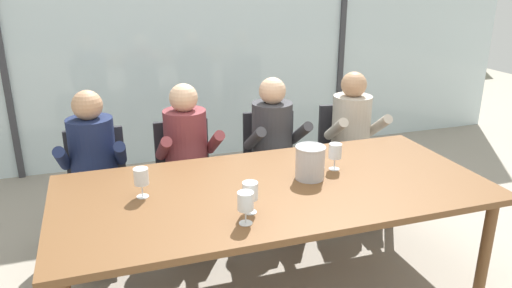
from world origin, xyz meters
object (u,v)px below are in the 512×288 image
at_px(person_charcoal_jacket, 275,144).
at_px(person_beige_jumper, 355,135).
at_px(ice_bucket_primary, 310,162).
at_px(chair_center, 270,158).
at_px(wine_glass_near_bucket, 250,192).
at_px(wine_glass_by_left_taster, 141,178).
at_px(person_navy_polo, 93,164).
at_px(chair_near_curtain, 98,180).
at_px(wine_glass_by_right_taster, 335,152).
at_px(dining_table, 274,194).
at_px(person_maroon_top, 189,153).
at_px(wine_glass_center_pour, 246,203).
at_px(chair_right_of_center, 345,148).
at_px(chair_left_of_center, 185,169).

bearing_deg(person_charcoal_jacket, person_beige_jumper, -2.15).
distance_m(person_charcoal_jacket, ice_bucket_primary, 0.85).
xyz_separation_m(chair_center, wine_glass_near_bucket, (-0.59, -1.29, 0.35)).
bearing_deg(wine_glass_by_left_taster, ice_bucket_primary, -3.30).
relative_size(person_navy_polo, person_charcoal_jacket, 1.00).
height_order(person_charcoal_jacket, ice_bucket_primary, person_charcoal_jacket).
xyz_separation_m(person_navy_polo, wine_glass_near_bucket, (0.79, -1.15, 0.18)).
relative_size(chair_near_curtain, person_charcoal_jacket, 0.73).
height_order(ice_bucket_primary, wine_glass_by_right_taster, ice_bucket_primary).
bearing_deg(wine_glass_by_right_taster, dining_table, -164.77).
distance_m(dining_table, wine_glass_near_bucket, 0.41).
bearing_deg(dining_table, chair_near_curtain, 135.72).
relative_size(person_beige_jumper, wine_glass_by_left_taster, 6.78).
bearing_deg(person_maroon_top, person_beige_jumper, -2.72).
xyz_separation_m(person_charcoal_jacket, wine_glass_by_left_taster, (-1.10, -0.77, 0.18)).
relative_size(person_charcoal_jacket, wine_glass_by_left_taster, 6.78).
height_order(dining_table, chair_center, chair_center).
xyz_separation_m(person_maroon_top, wine_glass_by_left_taster, (-0.41, -0.77, 0.18)).
xyz_separation_m(wine_glass_by_left_taster, wine_glass_by_right_taster, (1.23, 0.03, 0.00)).
bearing_deg(wine_glass_center_pour, chair_right_of_center, 46.48).
height_order(chair_right_of_center, wine_glass_near_bucket, wine_glass_near_bucket).
bearing_deg(wine_glass_by_left_taster, wine_glass_by_right_taster, 1.22).
xyz_separation_m(person_maroon_top, ice_bucket_primary, (0.60, -0.83, 0.17)).
height_order(person_navy_polo, ice_bucket_primary, person_navy_polo).
distance_m(chair_near_curtain, wine_glass_center_pour, 1.58).
relative_size(person_charcoal_jacket, wine_glass_by_right_taster, 6.78).
distance_m(chair_left_of_center, person_maroon_top, 0.21).
bearing_deg(person_maroon_top, ice_bucket_primary, -56.77).
height_order(ice_bucket_primary, wine_glass_by_left_taster, ice_bucket_primary).
xyz_separation_m(chair_near_curtain, person_beige_jumper, (2.04, -0.11, 0.17)).
relative_size(chair_left_of_center, wine_glass_by_left_taster, 4.95).
height_order(chair_near_curtain, wine_glass_center_pour, wine_glass_center_pour).
bearing_deg(chair_center, person_navy_polo, -166.14).
bearing_deg(person_beige_jumper, wine_glass_near_bucket, -134.13).
xyz_separation_m(chair_near_curtain, ice_bucket_primary, (1.26, -0.94, 0.34)).
distance_m(chair_near_curtain, chair_right_of_center, 2.05).
bearing_deg(chair_right_of_center, ice_bucket_primary, -121.69).
height_order(dining_table, chair_right_of_center, chair_right_of_center).
bearing_deg(person_beige_jumper, chair_center, 172.44).
height_order(chair_near_curtain, wine_glass_by_right_taster, wine_glass_by_right_taster).
relative_size(dining_table, person_beige_jumper, 2.18).
height_order(person_beige_jumper, ice_bucket_primary, person_beige_jumper).
bearing_deg(chair_center, person_maroon_top, -160.67).
bearing_deg(chair_left_of_center, person_charcoal_jacket, -9.62).
height_order(dining_table, wine_glass_center_pour, wine_glass_center_pour).
relative_size(chair_near_curtain, chair_right_of_center, 1.00).
xyz_separation_m(dining_table, person_beige_jumper, (1.03, 0.87, -0.00)).
height_order(chair_center, ice_bucket_primary, ice_bucket_primary).
xyz_separation_m(chair_left_of_center, ice_bucket_primary, (0.61, -0.95, 0.34)).
relative_size(chair_right_of_center, wine_glass_center_pour, 4.95).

